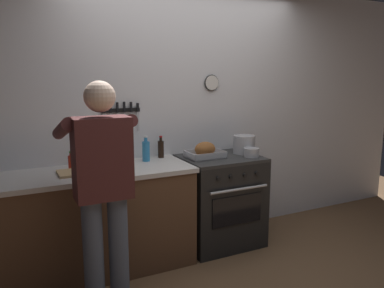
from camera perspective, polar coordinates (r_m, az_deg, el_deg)
name	(u,v)px	position (r m, az deg, el deg)	size (l,w,h in m)	color
wall_back	(185,114)	(3.92, -1.11, 4.53)	(6.00, 0.13, 2.60)	silver
counter_block	(75,224)	(3.44, -17.09, -11.40)	(2.03, 0.65, 0.90)	brown
stove	(220,200)	(3.89, 4.20, -8.37)	(0.76, 0.67, 0.90)	black
person_cook	(103,184)	(2.72, -13.19, -5.84)	(0.51, 0.63, 1.66)	#4C566B
roasting_pan	(205,151)	(3.71, 1.95, -1.04)	(0.35, 0.26, 0.16)	#B7B7BC
stock_pot	(244,144)	(3.94, 7.77, -0.07)	(0.22, 0.22, 0.19)	#B7B7BC
saucepan	(251,152)	(3.79, 8.86, -1.25)	(0.15, 0.15, 0.09)	#B7B7BC
cutting_board	(81,172)	(3.27, -16.26, -4.01)	(0.36, 0.24, 0.02)	tan
bottle_hot_sauce	(71,162)	(3.40, -17.58, -2.58)	(0.05, 0.05, 0.16)	red
bottle_vinegar	(112,156)	(3.46, -11.81, -1.69)	(0.06, 0.06, 0.22)	#997F4C
bottle_cooking_oil	(89,154)	(3.43, -15.12, -1.47)	(0.07, 0.07, 0.28)	gold
bottle_dish_soap	(146,151)	(3.58, -6.88, -1.00)	(0.07, 0.07, 0.24)	#338CCC
bottle_soy_sauce	(161,149)	(3.72, -4.67, -0.69)	(0.06, 0.06, 0.21)	black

